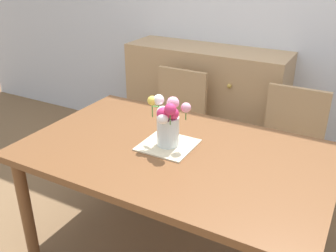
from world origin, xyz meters
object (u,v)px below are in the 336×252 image
Objects in this scene: chair_right at (289,144)px; dresser at (205,103)px; chair_left at (175,119)px; flower_vase at (168,121)px; dining_table at (175,163)px.

dresser is (-0.85, 0.47, -0.02)m from chair_right.
chair_left is 0.90m from chair_right.
chair_right is at bearing -180.00° from chair_left.
flower_vase is (0.40, -0.85, 0.40)m from chair_left.
dining_table is 1.85× the size of chair_left.
flower_vase is (-0.50, -0.85, 0.40)m from chair_right.
chair_left reaches higher than dining_table.
chair_right is (0.90, 0.00, 0.00)m from chair_left.
dresser is at bearing 104.81° from flower_vase.
flower_vase is at bearing 169.91° from dining_table.
dresser reaches higher than dining_table.
dining_table is 0.98m from chair_right.
flower_vase is at bearing 115.17° from chair_left.
chair_left is at bearing 117.66° from dining_table.
dining_table is 1.85× the size of chair_right.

